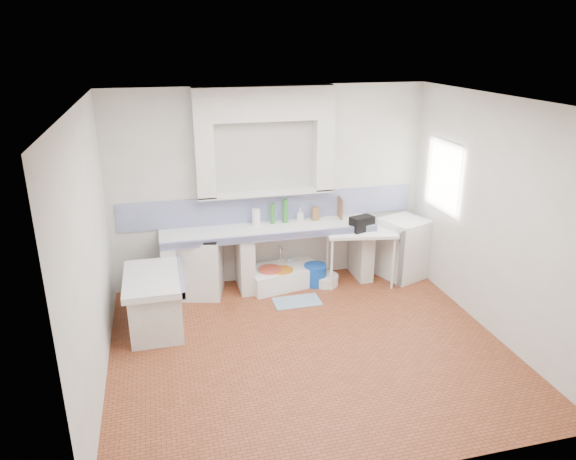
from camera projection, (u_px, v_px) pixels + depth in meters
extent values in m
plane|color=brown|center=(309.00, 347.00, 6.18)|extent=(4.50, 4.50, 0.00)
plane|color=silver|center=(313.00, 102.00, 5.22)|extent=(4.50, 4.50, 0.00)
plane|color=silver|center=(271.00, 187.00, 7.53)|extent=(4.50, 0.00, 4.50)
plane|color=silver|center=(388.00, 328.00, 3.88)|extent=(4.50, 0.00, 4.50)
plane|color=silver|center=(90.00, 254.00, 5.19)|extent=(0.00, 4.50, 4.50)
plane|color=silver|center=(495.00, 218.00, 6.22)|extent=(0.00, 4.50, 4.50)
cube|color=silver|center=(265.00, 103.00, 6.99)|extent=(1.90, 0.25, 0.45)
cube|color=#352011|center=(456.00, 176.00, 7.28)|extent=(0.35, 0.86, 1.06)
cube|color=white|center=(449.00, 149.00, 7.12)|extent=(0.01, 0.84, 0.24)
cube|color=white|center=(269.00, 230.00, 7.41)|extent=(3.00, 0.60, 0.08)
cube|color=navy|center=(273.00, 237.00, 7.16)|extent=(3.00, 0.04, 0.10)
cube|color=silver|center=(169.00, 270.00, 7.25)|extent=(0.20, 0.55, 0.82)
cube|color=silver|center=(245.00, 262.00, 7.49)|extent=(0.20, 0.55, 0.82)
cube|color=silver|center=(361.00, 251.00, 7.89)|extent=(0.20, 0.55, 0.82)
cube|color=white|center=(153.00, 279.00, 6.39)|extent=(0.70, 1.10, 0.08)
cube|color=silver|center=(156.00, 305.00, 6.51)|extent=(0.60, 1.00, 0.62)
cube|color=navy|center=(181.00, 276.00, 6.46)|extent=(0.04, 1.10, 0.10)
cube|color=navy|center=(271.00, 207.00, 7.61)|extent=(4.27, 0.03, 0.40)
cube|color=white|center=(200.00, 266.00, 7.34)|extent=(0.72, 0.70, 0.84)
cube|color=white|center=(284.00, 276.00, 7.71)|extent=(1.15, 0.77, 0.25)
cube|color=white|center=(360.00, 257.00, 7.68)|extent=(1.06, 0.71, 0.04)
cube|color=white|center=(403.00, 248.00, 7.88)|extent=(0.75, 0.75, 0.90)
cylinder|color=#C2442F|center=(270.00, 278.00, 7.58)|extent=(0.38, 0.38, 0.31)
cylinder|color=#C67419|center=(282.00, 279.00, 7.57)|extent=(0.40, 0.40, 0.30)
cylinder|color=#1046B1|center=(315.00, 275.00, 7.70)|extent=(0.34, 0.34, 0.30)
cylinder|color=white|center=(326.00, 280.00, 7.73)|extent=(0.43, 0.43, 0.14)
cylinder|color=silver|center=(275.00, 272.00, 7.83)|extent=(0.09, 0.09, 0.27)
cylinder|color=silver|center=(290.00, 268.00, 7.87)|extent=(0.12, 0.12, 0.34)
cube|color=black|center=(362.00, 224.00, 7.50)|extent=(0.37, 0.28, 0.21)
cylinder|color=#297528|center=(273.00, 214.00, 7.51)|extent=(0.07, 0.07, 0.29)
cylinder|color=#297528|center=(285.00, 211.00, 7.54)|extent=(0.10, 0.10, 0.35)
cube|color=#93633A|center=(315.00, 214.00, 7.67)|extent=(0.10, 0.09, 0.19)
cube|color=#93633A|center=(340.00, 208.00, 7.73)|extent=(0.03, 0.23, 0.31)
cylinder|color=white|center=(256.00, 217.00, 7.46)|extent=(0.14, 0.14, 0.23)
imported|color=white|center=(300.00, 215.00, 7.62)|extent=(0.11, 0.12, 0.19)
cube|color=#37608F|center=(297.00, 301.00, 7.24)|extent=(0.64, 0.37, 0.01)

